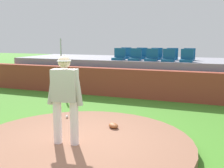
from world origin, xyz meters
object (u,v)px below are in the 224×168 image
(stadium_chair_1, at_px, (135,57))
(stadium_chair_9, at_px, (189,56))
(stadium_chair_6, at_px, (141,55))
(stadium_chair_3, at_px, (168,57))
(baseball, at_px, (67,116))
(stadium_chair_8, at_px, (172,56))
(stadium_chair_2, at_px, (152,57))
(pitcher, at_px, (65,93))
(stadium_chair_7, at_px, (157,56))
(stadium_chair_0, at_px, (119,56))
(stadium_chair_5, at_px, (126,55))
(fielding_glove, at_px, (113,126))
(stadium_chair_4, at_px, (187,58))

(stadium_chair_1, relative_size, stadium_chair_9, 1.00)
(stadium_chair_6, bearing_deg, stadium_chair_3, 145.56)
(stadium_chair_3, bearing_deg, stadium_chair_9, -126.18)
(baseball, distance_m, stadium_chair_8, 6.22)
(stadium_chair_3, height_order, stadium_chair_8, same)
(baseball, xyz_separation_m, stadium_chair_2, (1.11, 4.88, 1.30))
(stadium_chair_2, bearing_deg, stadium_chair_3, -179.85)
(pitcher, xyz_separation_m, stadium_chair_7, (0.19, 7.37, 0.30))
(stadium_chair_0, relative_size, stadium_chair_1, 1.00)
(stadium_chair_5, bearing_deg, stadium_chair_6, 178.74)
(stadium_chair_5, relative_size, stadium_chair_9, 1.00)
(stadium_chair_2, xyz_separation_m, stadium_chair_5, (-1.44, 0.96, 0.00))
(fielding_glove, bearing_deg, stadium_chair_5, -31.25)
(pitcher, bearing_deg, stadium_chair_3, 73.32)
(baseball, height_order, stadium_chair_7, stadium_chair_7)
(stadium_chair_4, height_order, stadium_chair_8, same)
(stadium_chair_1, distance_m, stadium_chair_3, 1.39)
(stadium_chair_1, height_order, stadium_chair_2, same)
(stadium_chair_2, distance_m, stadium_chair_8, 1.16)
(stadium_chair_4, bearing_deg, baseball, 63.08)
(stadium_chair_6, distance_m, stadium_chair_8, 1.35)
(fielding_glove, distance_m, stadium_chair_0, 5.67)
(baseball, relative_size, stadium_chair_6, 0.15)
(stadium_chair_5, bearing_deg, pitcher, 99.57)
(stadium_chair_9, bearing_deg, stadium_chair_3, 53.82)
(stadium_chair_1, xyz_separation_m, stadium_chair_4, (2.09, -0.03, 0.00))
(pitcher, xyz_separation_m, stadium_chair_6, (-0.50, 7.39, 0.30))
(pitcher, xyz_separation_m, stadium_chair_1, (-0.52, 6.50, 0.30))
(fielding_glove, xyz_separation_m, stadium_chair_0, (-1.76, 5.23, 1.28))
(stadium_chair_3, bearing_deg, stadium_chair_4, -178.54)
(fielding_glove, bearing_deg, stadium_chair_4, -58.63)
(stadium_chair_6, bearing_deg, stadium_chair_1, 88.73)
(stadium_chair_5, distance_m, stadium_chair_9, 2.81)
(stadium_chair_8, bearing_deg, stadium_chair_6, 0.30)
(stadium_chair_2, height_order, stadium_chair_8, same)
(stadium_chair_5, bearing_deg, stadium_chair_3, 155.72)
(fielding_glove, xyz_separation_m, stadium_chair_5, (-1.77, 6.15, 1.28))
(stadium_chair_1, height_order, stadium_chair_8, same)
(baseball, relative_size, stadium_chair_7, 0.15)
(fielding_glove, height_order, stadium_chair_5, stadium_chair_5)
(stadium_chair_8, bearing_deg, stadium_chair_1, 33.17)
(stadium_chair_2, relative_size, stadium_chair_8, 1.00)
(stadium_chair_1, bearing_deg, pitcher, 94.58)
(pitcher, distance_m, stadium_chair_3, 6.52)
(stadium_chair_7, bearing_deg, baseball, 79.18)
(stadium_chair_0, distance_m, stadium_chair_3, 2.10)
(fielding_glove, distance_m, stadium_chair_6, 6.35)
(fielding_glove, distance_m, stadium_chair_3, 5.36)
(stadium_chair_8, relative_size, stadium_chair_9, 1.00)
(stadium_chair_4, xyz_separation_m, stadium_chair_6, (-2.07, 0.92, 0.00))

